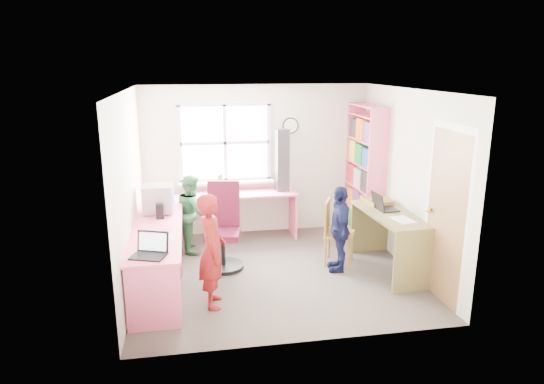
{
  "coord_description": "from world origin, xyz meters",
  "views": [
    {
      "loc": [
        -1.08,
        -5.9,
        2.71
      ],
      "look_at": [
        0.0,
        0.25,
        1.05
      ],
      "focal_mm": 32.0,
      "sensor_mm": 36.0,
      "label": 1
    }
  ],
  "objects_px": {
    "laptop_right": "(383,206)",
    "laptop_left": "(150,250)",
    "bookshelf": "(365,175)",
    "person_green": "(193,213)",
    "person_red": "(212,251)",
    "right_desk": "(392,228)",
    "crt_monitor": "(159,199)",
    "wooden_chair": "(335,229)",
    "person_navy": "(339,229)",
    "cd_tower": "(282,160)",
    "swivel_chair": "(223,231)",
    "potted_plant": "(219,183)",
    "l_desk": "(174,255)"
  },
  "relations": [
    {
      "from": "potted_plant",
      "to": "person_navy",
      "type": "xyz_separation_m",
      "value": [
        1.49,
        -1.53,
        -0.32
      ]
    },
    {
      "from": "laptop_right",
      "to": "laptop_left",
      "type": "bearing_deg",
      "value": 104.0
    },
    {
      "from": "laptop_left",
      "to": "person_red",
      "type": "distance_m",
      "value": 0.71
    },
    {
      "from": "laptop_right",
      "to": "swivel_chair",
      "type": "bearing_deg",
      "value": 76.62
    },
    {
      "from": "bookshelf",
      "to": "laptop_right",
      "type": "xyz_separation_m",
      "value": [
        -0.18,
        -1.19,
        -0.14
      ]
    },
    {
      "from": "right_desk",
      "to": "person_green",
      "type": "bearing_deg",
      "value": 152.37
    },
    {
      "from": "l_desk",
      "to": "potted_plant",
      "type": "bearing_deg",
      "value": 69.11
    },
    {
      "from": "laptop_right",
      "to": "wooden_chair",
      "type": "bearing_deg",
      "value": 68.27
    },
    {
      "from": "cd_tower",
      "to": "person_red",
      "type": "xyz_separation_m",
      "value": [
        -1.23,
        -2.18,
        -0.57
      ]
    },
    {
      "from": "bookshelf",
      "to": "person_green",
      "type": "relative_size",
      "value": 1.82
    },
    {
      "from": "l_desk",
      "to": "swivel_chair",
      "type": "xyz_separation_m",
      "value": [
        0.65,
        0.63,
        0.05
      ]
    },
    {
      "from": "laptop_left",
      "to": "person_navy",
      "type": "distance_m",
      "value": 2.56
    },
    {
      "from": "right_desk",
      "to": "potted_plant",
      "type": "bearing_deg",
      "value": 139.88
    },
    {
      "from": "swivel_chair",
      "to": "person_navy",
      "type": "height_order",
      "value": "swivel_chair"
    },
    {
      "from": "crt_monitor",
      "to": "person_green",
      "type": "height_order",
      "value": "person_green"
    },
    {
      "from": "cd_tower",
      "to": "person_navy",
      "type": "height_order",
      "value": "cd_tower"
    },
    {
      "from": "cd_tower",
      "to": "person_green",
      "type": "distance_m",
      "value": 1.62
    },
    {
      "from": "person_red",
      "to": "bookshelf",
      "type": "bearing_deg",
      "value": -50.92
    },
    {
      "from": "person_red",
      "to": "person_green",
      "type": "xyz_separation_m",
      "value": [
        -0.19,
        1.78,
        -0.09
      ]
    },
    {
      "from": "bookshelf",
      "to": "crt_monitor",
      "type": "relative_size",
      "value": 5.09
    },
    {
      "from": "laptop_right",
      "to": "person_red",
      "type": "bearing_deg",
      "value": 103.84
    },
    {
      "from": "bookshelf",
      "to": "swivel_chair",
      "type": "bearing_deg",
      "value": -160.02
    },
    {
      "from": "person_green",
      "to": "wooden_chair",
      "type": "bearing_deg",
      "value": -119.56
    },
    {
      "from": "person_red",
      "to": "wooden_chair",
      "type": "bearing_deg",
      "value": -60.02
    },
    {
      "from": "right_desk",
      "to": "bookshelf",
      "type": "relative_size",
      "value": 0.68
    },
    {
      "from": "bookshelf",
      "to": "cd_tower",
      "type": "relative_size",
      "value": 2.14
    },
    {
      "from": "person_red",
      "to": "person_green",
      "type": "distance_m",
      "value": 1.79
    },
    {
      "from": "swivel_chair",
      "to": "person_red",
      "type": "relative_size",
      "value": 0.88
    },
    {
      "from": "laptop_left",
      "to": "person_navy",
      "type": "height_order",
      "value": "person_navy"
    },
    {
      "from": "person_red",
      "to": "potted_plant",
      "type": "bearing_deg",
      "value": -4.43
    },
    {
      "from": "l_desk",
      "to": "bookshelf",
      "type": "bearing_deg",
      "value": 26.43
    },
    {
      "from": "l_desk",
      "to": "wooden_chair",
      "type": "relative_size",
      "value": 3.26
    },
    {
      "from": "l_desk",
      "to": "swivel_chair",
      "type": "bearing_deg",
      "value": 44.08
    },
    {
      "from": "right_desk",
      "to": "person_red",
      "type": "xyz_separation_m",
      "value": [
        -2.41,
        -0.59,
        0.08
      ]
    },
    {
      "from": "bookshelf",
      "to": "person_green",
      "type": "height_order",
      "value": "bookshelf"
    },
    {
      "from": "right_desk",
      "to": "person_red",
      "type": "bearing_deg",
      "value": -169.41
    },
    {
      "from": "bookshelf",
      "to": "potted_plant",
      "type": "bearing_deg",
      "value": 172.65
    },
    {
      "from": "crt_monitor",
      "to": "person_green",
      "type": "distance_m",
      "value": 0.74
    },
    {
      "from": "crt_monitor",
      "to": "right_desk",
      "type": "bearing_deg",
      "value": -9.69
    },
    {
      "from": "swivel_chair",
      "to": "laptop_right",
      "type": "bearing_deg",
      "value": 1.17
    },
    {
      "from": "laptop_left",
      "to": "person_navy",
      "type": "xyz_separation_m",
      "value": [
        2.38,
        0.92,
        -0.22
      ]
    },
    {
      "from": "l_desk",
      "to": "cd_tower",
      "type": "distance_m",
      "value": 2.52
    },
    {
      "from": "cd_tower",
      "to": "potted_plant",
      "type": "bearing_deg",
      "value": 172.24
    },
    {
      "from": "potted_plant",
      "to": "laptop_right",
      "type": "bearing_deg",
      "value": -35.2
    },
    {
      "from": "bookshelf",
      "to": "crt_monitor",
      "type": "xyz_separation_m",
      "value": [
        -3.15,
        -0.63,
        -0.06
      ]
    },
    {
      "from": "potted_plant",
      "to": "cd_tower",
      "type": "bearing_deg",
      "value": -3.08
    },
    {
      "from": "laptop_left",
      "to": "person_green",
      "type": "relative_size",
      "value": 0.37
    },
    {
      "from": "crt_monitor",
      "to": "laptop_left",
      "type": "relative_size",
      "value": 0.98
    },
    {
      "from": "l_desk",
      "to": "crt_monitor",
      "type": "xyz_separation_m",
      "value": [
        -0.2,
        0.84,
        0.49
      ]
    },
    {
      "from": "wooden_chair",
      "to": "bookshelf",
      "type": "bearing_deg",
      "value": 76.33
    }
  ]
}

